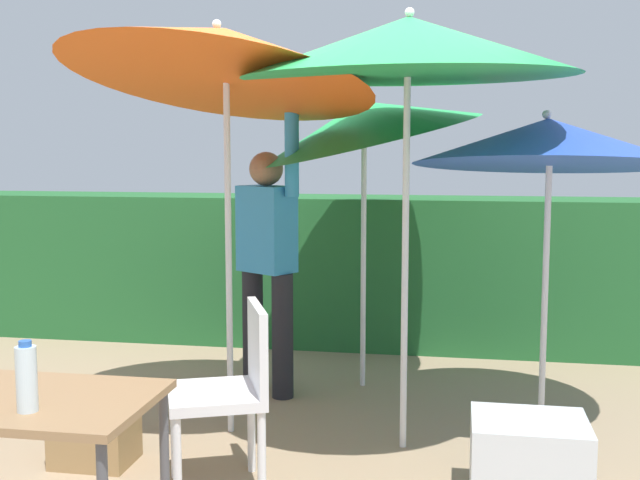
% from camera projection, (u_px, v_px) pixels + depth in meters
% --- Properties ---
extents(ground_plane, '(24.00, 24.00, 0.00)m').
position_uv_depth(ground_plane, '(311.00, 444.00, 4.35)').
color(ground_plane, '#9E8466').
extents(hedge_row, '(8.00, 0.70, 1.22)m').
position_uv_depth(hedge_row, '(362.00, 271.00, 6.54)').
color(hedge_row, '#23602D').
rests_on(hedge_row, ground_plane).
extents(umbrella_rainbow, '(1.75, 1.76, 2.34)m').
position_uv_depth(umbrella_rainbow, '(408.00, 47.00, 4.06)').
color(umbrella_rainbow, silver).
rests_on(umbrella_rainbow, ground_plane).
extents(umbrella_orange, '(1.79, 1.77, 2.53)m').
position_uv_depth(umbrella_orange, '(222.00, 56.00, 4.32)').
color(umbrella_orange, silver).
rests_on(umbrella_orange, ground_plane).
extents(umbrella_yellow, '(1.51, 1.52, 1.86)m').
position_uv_depth(umbrella_yellow, '(548.00, 142.00, 4.38)').
color(umbrella_yellow, silver).
rests_on(umbrella_yellow, ground_plane).
extents(umbrella_navy, '(1.54, 1.51, 2.16)m').
position_uv_depth(umbrella_navy, '(365.00, 121.00, 5.19)').
color(umbrella_navy, silver).
rests_on(umbrella_navy, ground_plane).
extents(person_vendor, '(0.52, 0.38, 1.88)m').
position_uv_depth(person_vendor, '(267.00, 254.00, 5.15)').
color(person_vendor, black).
rests_on(person_vendor, ground_plane).
extents(chair_plastic, '(0.57, 0.57, 0.89)m').
position_uv_depth(chair_plastic, '(231.00, 385.00, 3.72)').
color(chair_plastic, silver).
rests_on(chair_plastic, ground_plane).
extents(cooler_box, '(0.52, 0.43, 0.40)m').
position_uv_depth(cooler_box, '(529.00, 462.00, 3.60)').
color(cooler_box, silver).
rests_on(cooler_box, ground_plane).
extents(crate_cardboard, '(0.39, 0.30, 0.35)m').
position_uv_depth(crate_cardboard, '(95.00, 430.00, 4.07)').
color(crate_cardboard, '#9E7A4C').
rests_on(crate_cardboard, ground_plane).
extents(folding_table, '(0.80, 0.60, 0.75)m').
position_uv_depth(folding_table, '(39.00, 423.00, 2.77)').
color(folding_table, '#4C4C51').
rests_on(folding_table, ground_plane).
extents(bottle_water, '(0.07, 0.07, 0.24)m').
position_uv_depth(bottle_water, '(27.00, 378.00, 2.61)').
color(bottle_water, silver).
rests_on(bottle_water, folding_table).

